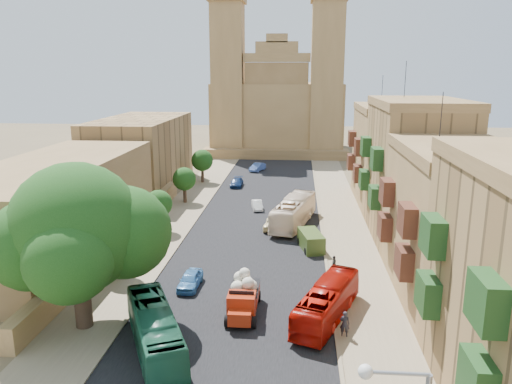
% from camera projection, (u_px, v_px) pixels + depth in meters
% --- Properties ---
extents(ground, '(260.00, 260.00, 0.00)m').
position_uv_depth(ground, '(217.00, 368.00, 28.34)').
color(ground, brown).
extents(road_surface, '(14.00, 140.00, 0.01)m').
position_uv_depth(road_surface, '(259.00, 218.00, 57.39)').
color(road_surface, black).
rests_on(road_surface, ground).
extents(sidewalk_east, '(5.00, 140.00, 0.01)m').
position_uv_depth(sidewalk_east, '(342.00, 220.00, 56.60)').
color(sidewalk_east, '#806F54').
rests_on(sidewalk_east, ground).
extents(sidewalk_west, '(5.00, 140.00, 0.01)m').
position_uv_depth(sidewalk_west, '(178.00, 216.00, 58.17)').
color(sidewalk_west, '#806F54').
rests_on(sidewalk_west, ground).
extents(kerb_east, '(0.25, 140.00, 0.12)m').
position_uv_depth(kerb_east, '(320.00, 219.00, 56.80)').
color(kerb_east, '#806F54').
rests_on(kerb_east, ground).
extents(kerb_west, '(0.25, 140.00, 0.12)m').
position_uv_depth(kerb_west, '(199.00, 216.00, 57.95)').
color(kerb_west, '#806F54').
rests_on(kerb_west, ground).
extents(townhouse_b, '(9.00, 14.00, 14.90)m').
position_uv_depth(townhouse_b, '(456.00, 223.00, 36.34)').
color(townhouse_b, olive).
rests_on(townhouse_b, ground).
extents(townhouse_c, '(9.00, 14.00, 17.40)m').
position_uv_depth(townhouse_c, '(415.00, 169.00, 49.60)').
color(townhouse_c, olive).
rests_on(townhouse_c, ground).
extents(townhouse_d, '(9.00, 14.00, 15.90)m').
position_uv_depth(townhouse_d, '(390.00, 154.00, 63.33)').
color(townhouse_d, olive).
rests_on(townhouse_d, ground).
extents(west_wall, '(1.00, 40.00, 1.80)m').
position_uv_depth(west_wall, '(123.00, 235.00, 48.53)').
color(west_wall, olive).
rests_on(west_wall, ground).
extents(west_building_low, '(10.00, 28.00, 8.40)m').
position_uv_depth(west_building_low, '(56.00, 206.00, 46.27)').
color(west_building_low, brown).
rests_on(west_building_low, ground).
extents(west_building_mid, '(10.00, 22.00, 10.00)m').
position_uv_depth(west_building_mid, '(141.00, 153.00, 71.25)').
color(west_building_mid, olive).
rests_on(west_building_mid, ground).
extents(church, '(28.00, 22.50, 36.30)m').
position_uv_depth(church, '(278.00, 106.00, 102.22)').
color(church, olive).
rests_on(church, ground).
extents(ficus_tree, '(10.98, 10.10, 10.98)m').
position_uv_depth(ficus_tree, '(78.00, 232.00, 31.47)').
color(ficus_tree, '#37271B').
rests_on(ficus_tree, ground).
extents(street_tree_a, '(2.77, 2.77, 4.26)m').
position_uv_depth(street_tree_a, '(118.00, 244.00, 40.12)').
color(street_tree_a, '#37271B').
rests_on(street_tree_a, ground).
extents(street_tree_b, '(2.91, 2.91, 4.47)m').
position_uv_depth(street_tree_b, '(158.00, 204.00, 51.70)').
color(street_tree_b, '#37271B').
rests_on(street_tree_b, ground).
extents(street_tree_c, '(2.97, 2.97, 4.57)m').
position_uv_depth(street_tree_c, '(184.00, 179.00, 63.30)').
color(street_tree_c, '#37271B').
rests_on(street_tree_c, ground).
extents(street_tree_d, '(3.25, 3.25, 5.00)m').
position_uv_depth(street_tree_d, '(202.00, 161.00, 74.85)').
color(street_tree_d, '#37271B').
rests_on(street_tree_d, ground).
extents(red_truck, '(2.09, 5.23, 3.04)m').
position_uv_depth(red_truck, '(243.00, 296.00, 34.38)').
color(red_truck, '#9C230C').
rests_on(red_truck, ground).
extents(olive_pickup, '(2.62, 4.32, 1.66)m').
position_uv_depth(olive_pickup, '(311.00, 241.00, 47.04)').
color(olive_pickup, '#364C1C').
rests_on(olive_pickup, ground).
extents(bus_green_north, '(6.04, 9.61, 2.66)m').
position_uv_depth(bus_green_north, '(155.00, 330.00, 29.83)').
color(bus_green_north, '#205F43').
rests_on(bus_green_north, ground).
extents(bus_red_east, '(5.13, 9.10, 2.49)m').
position_uv_depth(bus_red_east, '(327.00, 302.00, 33.60)').
color(bus_red_east, '#A20D05').
rests_on(bus_red_east, ground).
extents(bus_cream_east, '(5.05, 11.17, 3.03)m').
position_uv_depth(bus_cream_east, '(294.00, 212.00, 54.25)').
color(bus_cream_east, '#FAE0C3').
rests_on(bus_cream_east, ground).
extents(car_blue_a, '(1.63, 3.76, 1.26)m').
position_uv_depth(car_blue_a, '(190.00, 280.00, 38.71)').
color(car_blue_a, teal).
rests_on(car_blue_a, ground).
extents(car_white_a, '(1.75, 3.46, 1.09)m').
position_uv_depth(car_white_a, '(257.00, 205.00, 60.68)').
color(car_white_a, white).
rests_on(car_white_a, ground).
extents(car_cream, '(2.29, 4.43, 1.19)m').
position_uv_depth(car_cream, '(274.00, 223.00, 53.21)').
color(car_cream, beige).
rests_on(car_cream, ground).
extents(car_dkblue, '(1.66, 4.08, 1.18)m').
position_uv_depth(car_dkblue, '(237.00, 183.00, 72.76)').
color(car_dkblue, '#102650').
rests_on(car_dkblue, ground).
extents(car_white_b, '(2.66, 3.78, 1.20)m').
position_uv_depth(car_white_b, '(299.00, 204.00, 60.92)').
color(car_white_b, silver).
rests_on(car_white_b, ground).
extents(car_blue_b, '(2.69, 4.31, 1.34)m').
position_uv_depth(car_blue_b, '(258.00, 167.00, 84.04)').
color(car_blue_b, '#405CA1').
rests_on(car_blue_b, ground).
extents(pedestrian_a, '(0.69, 0.51, 1.72)m').
position_uv_depth(pedestrian_a, '(345.00, 324.00, 31.50)').
color(pedestrian_a, '#242128').
rests_on(pedestrian_a, ground).
extents(pedestrian_c, '(0.64, 1.00, 1.58)m').
position_uv_depth(pedestrian_c, '(334.00, 265.00, 41.31)').
color(pedestrian_c, '#343536').
rests_on(pedestrian_c, ground).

